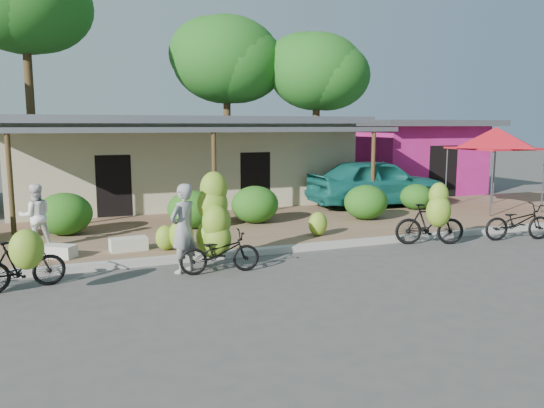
{
  "coord_description": "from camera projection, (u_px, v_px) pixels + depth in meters",
  "views": [
    {
      "loc": [
        -4.18,
        -9.52,
        3.04
      ],
      "look_at": [
        0.29,
        1.98,
        1.2
      ],
      "focal_mm": 35.0,
      "sensor_mm": 36.0,
      "label": 1
    }
  ],
  "objects": [
    {
      "name": "bike_left",
      "position": [
        22.0,
        262.0,
        9.65
      ],
      "size": [
        1.64,
        1.28,
        1.26
      ],
      "rotation": [
        0.0,
        0.0,
        1.82
      ],
      "color": "black",
      "rests_on": "ground"
    },
    {
      "name": "hedge_3",
      "position": [
        255.0,
        204.0,
        15.91
      ],
      "size": [
        1.44,
        1.29,
        1.12
      ],
      "primitive_type": "ellipsoid",
      "color": "#155E17",
      "rests_on": "sidewalk"
    },
    {
      "name": "vendor",
      "position": [
        183.0,
        228.0,
        10.92
      ],
      "size": [
        0.81,
        0.76,
        1.86
      ],
      "primitive_type": "imported",
      "rotation": [
        0.0,
        0.0,
        3.77
      ],
      "color": "gray",
      "rests_on": "ground"
    },
    {
      "name": "bike_right",
      "position": [
        432.0,
        219.0,
        13.34
      ],
      "size": [
        1.82,
        1.42,
        1.67
      ],
      "rotation": [
        0.0,
        0.0,
        1.21
      ],
      "color": "black",
      "rests_on": "ground"
    },
    {
      "name": "hedge_4",
      "position": [
        366.0,
        202.0,
        16.5
      ],
      "size": [
        1.38,
        1.24,
        1.08
      ],
      "primitive_type": "ellipsoid",
      "color": "#155E17",
      "rests_on": "sidewalk"
    },
    {
      "name": "hedge_5",
      "position": [
        416.0,
        197.0,
        18.48
      ],
      "size": [
        1.14,
        1.03,
        0.89
      ],
      "primitive_type": "ellipsoid",
      "color": "#155E17",
      "rests_on": "sidewalk"
    },
    {
      "name": "teal_van",
      "position": [
        377.0,
        182.0,
        19.16
      ],
      "size": [
        5.11,
        2.07,
        1.74
      ],
      "primitive_type": "imported",
      "rotation": [
        0.0,
        0.0,
        1.57
      ],
      "color": "#16665E",
      "rests_on": "sidewalk"
    },
    {
      "name": "tree_far_center",
      "position": [
        19.0,
        0.0,
        22.32
      ],
      "size": [
        5.47,
        5.37,
        10.33
      ],
      "color": "#49391D",
      "rests_on": "ground"
    },
    {
      "name": "sack_far",
      "position": [
        58.0,
        251.0,
        11.78
      ],
      "size": [
        0.83,
        0.73,
        0.28
      ],
      "primitive_type": "cube",
      "rotation": [
        0.0,
        0.0,
        -0.59
      ],
      "color": "silver",
      "rests_on": "sidewalk"
    },
    {
      "name": "curb",
      "position": [
        260.0,
        251.0,
        12.55
      ],
      "size": [
        60.0,
        0.25,
        0.15
      ],
      "primitive_type": "cube",
      "color": "#A8A399",
      "rests_on": "ground"
    },
    {
      "name": "red_canopy",
      "position": [
        496.0,
        138.0,
        18.16
      ],
      "size": [
        3.5,
        3.5,
        2.86
      ],
      "color": "#59595E",
      "rests_on": "sidewalk"
    },
    {
      "name": "shop_pink",
      "position": [
        408.0,
        155.0,
        24.37
      ],
      "size": [
        6.0,
        6.0,
        3.25
      ],
      "color": "#C51E88",
      "rests_on": "ground"
    },
    {
      "name": "ground",
      "position": [
        294.0,
        277.0,
        10.72
      ],
      "size": [
        100.0,
        100.0,
        0.0
      ],
      "primitive_type": "plane",
      "color": "#474542",
      "rests_on": "ground"
    },
    {
      "name": "sidewalk",
      "position": [
        225.0,
        229.0,
        15.32
      ],
      "size": [
        60.0,
        6.0,
        0.12
      ],
      "primitive_type": "cube",
      "color": "#906B4D",
      "rests_on": "ground"
    },
    {
      "name": "sack_near",
      "position": [
        129.0,
        244.0,
        12.45
      ],
      "size": [
        0.88,
        0.47,
        0.3
      ],
      "primitive_type": "cube",
      "rotation": [
        0.0,
        0.0,
        0.09
      ],
      "color": "silver",
      "rests_on": "sidewalk"
    },
    {
      "name": "tree_near_right",
      "position": [
        312.0,
        70.0,
        25.97
      ],
      "size": [
        4.85,
        4.7,
        7.53
      ],
      "color": "#49391D",
      "rests_on": "ground"
    },
    {
      "name": "tree_center_right",
      "position": [
        222.0,
        58.0,
        26.29
      ],
      "size": [
        5.47,
        5.37,
        8.4
      ],
      "color": "#49391D",
      "rests_on": "ground"
    },
    {
      "name": "bike_center",
      "position": [
        216.0,
        231.0,
        11.15
      ],
      "size": [
        1.7,
        1.2,
        2.07
      ],
      "rotation": [
        0.0,
        0.0,
        1.5
      ],
      "color": "black",
      "rests_on": "ground"
    },
    {
      "name": "bike_far_right",
      "position": [
        518.0,
        222.0,
        14.09
      ],
      "size": [
        1.96,
        1.05,
        0.98
      ],
      "rotation": [
        0.0,
        0.0,
        1.35
      ],
      "color": "black",
      "rests_on": "ground"
    },
    {
      "name": "bystander",
      "position": [
        36.0,
        216.0,
        12.69
      ],
      "size": [
        0.84,
        0.71,
        1.53
      ],
      "primitive_type": "imported",
      "rotation": [
        0.0,
        0.0,
        3.32
      ],
      "color": "white",
      "rests_on": "sidewalk"
    },
    {
      "name": "hedge_2",
      "position": [
        192.0,
        209.0,
        15.1
      ],
      "size": [
        1.39,
        1.25,
        1.08
      ],
      "primitive_type": "ellipsoid",
      "color": "#155E17",
      "rests_on": "sidewalk"
    },
    {
      "name": "loose_banana_c",
      "position": [
        318.0,
        224.0,
        14.07
      ],
      "size": [
        0.51,
        0.44,
        0.64
      ],
      "primitive_type": "ellipsoid",
      "color": "#94A729",
      "rests_on": "sidewalk"
    },
    {
      "name": "loose_banana_a",
      "position": [
        181.0,
        235.0,
        12.45
      ],
      "size": [
        0.58,
        0.49,
        0.73
      ],
      "primitive_type": "ellipsoid",
      "color": "#94A729",
      "rests_on": "sidewalk"
    },
    {
      "name": "hedge_1",
      "position": [
        64.0,
        214.0,
        14.15
      ],
      "size": [
        1.46,
        1.31,
        1.14
      ],
      "primitive_type": "ellipsoid",
      "color": "#155E17",
      "rests_on": "sidewalk"
    },
    {
      "name": "shop_main",
      "position": [
        182.0,
        159.0,
        20.54
      ],
      "size": [
        13.0,
        8.5,
        3.35
      ],
      "color": "#BAB38D",
      "rests_on": "ground"
    },
    {
      "name": "loose_banana_b",
      "position": [
        166.0,
        238.0,
        12.45
      ],
      "size": [
        0.48,
        0.41,
        0.6
      ],
      "primitive_type": "ellipsoid",
      "color": "#94A729",
      "rests_on": "sidewalk"
    }
  ]
}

